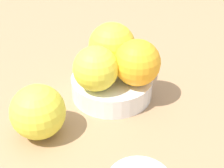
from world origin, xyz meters
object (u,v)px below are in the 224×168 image
orange_in_bowl_0 (96,69)px  orange_loose_0 (38,112)px  fruit_bowl (112,86)px  orange_in_bowl_2 (137,63)px  orange_in_bowl_1 (112,46)px

orange_in_bowl_0 → orange_loose_0: 11.04cm
fruit_bowl → orange_in_bowl_0: 6.77cm
orange_in_bowl_0 → orange_loose_0: (-5.10, -9.28, -3.10)cm
fruit_bowl → orange_in_bowl_0: orange_in_bowl_0 is taller
orange_in_bowl_0 → orange_in_bowl_2: size_ratio=0.95×
fruit_bowl → orange_in_bowl_2: 7.10cm
orange_in_bowl_1 → orange_loose_0: 17.50cm
orange_in_bowl_0 → orange_loose_0: bearing=-118.8°
orange_in_bowl_1 → fruit_bowl: bearing=-68.6°
orange_in_bowl_2 → orange_loose_0: orange_in_bowl_2 is taller
orange_in_bowl_1 → orange_in_bowl_2: 6.56cm
orange_in_bowl_2 → orange_loose_0: (-10.65, -12.97, -3.27)cm
fruit_bowl → orange_in_bowl_2: size_ratio=1.83×
orange_in_bowl_1 → orange_in_bowl_0: bearing=-89.6°
orange_in_bowl_2 → orange_loose_0: size_ratio=0.93×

